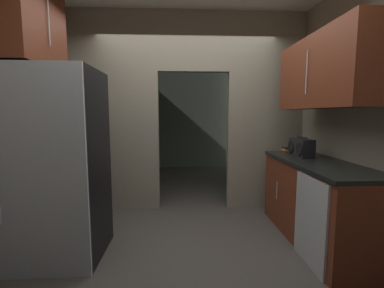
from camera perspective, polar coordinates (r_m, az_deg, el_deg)
ground at (r=2.92m, az=-0.10°, el=-22.29°), size 20.00×20.00×0.00m
kitchen_partition at (r=3.87m, az=-1.42°, el=8.42°), size 3.41×0.12×2.84m
adjoining_room_shell at (r=5.94m, az=-1.68°, el=6.69°), size 3.41×3.09×2.84m
refrigerator at (r=2.84m, az=-26.70°, el=-4.20°), size 0.77×0.79×1.82m
lower_cabinet_run at (r=3.27m, az=25.36°, el=-11.18°), size 0.63×1.66×0.89m
dishwasher at (r=2.75m, az=24.22°, el=-15.13°), size 0.02×0.56×0.83m
upper_cabinet_counterside at (r=3.15m, az=26.64°, el=13.73°), size 0.36×1.49×0.75m
upper_cabinet_fridgeside at (r=3.14m, az=-31.93°, el=22.85°), size 0.36×0.85×0.97m
boombox at (r=3.44m, az=22.61°, el=-0.72°), size 0.17×0.38×0.24m
book_stack at (r=3.81m, az=19.97°, el=-1.11°), size 0.14×0.15×0.07m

